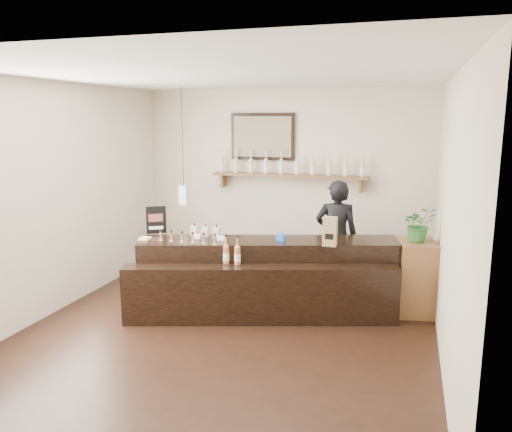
{
  "coord_description": "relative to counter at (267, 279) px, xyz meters",
  "views": [
    {
      "loc": [
        1.85,
        -5.03,
        2.35
      ],
      "look_at": [
        0.09,
        0.7,
        1.18
      ],
      "focal_mm": 35.0,
      "sensor_mm": 36.0,
      "label": 1
    }
  ],
  "objects": [
    {
      "name": "back_wall_decor",
      "position": [
        -0.42,
        1.79,
        1.34
      ],
      "size": [
        2.66,
        0.96,
        1.69
      ],
      "color": "brown",
      "rests_on": "ground"
    },
    {
      "name": "counter",
      "position": [
        0.0,
        0.0,
        0.0
      ],
      "size": [
        3.22,
        1.77,
        1.05
      ],
      "color": "black",
      "rests_on": "ground"
    },
    {
      "name": "room_shell",
      "position": [
        -0.26,
        -0.58,
        1.28
      ],
      "size": [
        5.0,
        5.0,
        5.0
      ],
      "color": "beige",
      "rests_on": "ground"
    },
    {
      "name": "ground",
      "position": [
        -0.26,
        -0.58,
        -0.42
      ],
      "size": [
        5.0,
        5.0,
        0.0
      ],
      "primitive_type": "plane",
      "color": "black",
      "rests_on": "ground"
    },
    {
      "name": "promo_sign",
      "position": [
        -1.5,
        0.02,
        0.65
      ],
      "size": [
        0.23,
        0.15,
        0.35
      ],
      "color": "black",
      "rests_on": "counter"
    },
    {
      "name": "side_cabinet",
      "position": [
        1.74,
        0.56,
        0.03
      ],
      "size": [
        0.56,
        0.69,
        0.89
      ],
      "color": "brown",
      "rests_on": "ground"
    },
    {
      "name": "potted_plant",
      "position": [
        1.74,
        0.56,
        0.69
      ],
      "size": [
        0.48,
        0.45,
        0.43
      ],
      "primitive_type": "imported",
      "rotation": [
        0.0,
        0.0,
        0.36
      ],
      "color": "#2A692B",
      "rests_on": "side_cabinet"
    },
    {
      "name": "tape_dispenser",
      "position": [
        0.14,
        0.11,
        0.51
      ],
      "size": [
        0.13,
        0.08,
        0.1
      ],
      "color": "blue",
      "rests_on": "counter"
    },
    {
      "name": "paper_bag",
      "position": [
        0.75,
        0.04,
        0.64
      ],
      "size": [
        0.16,
        0.12,
        0.34
      ],
      "color": "olive",
      "rests_on": "counter"
    },
    {
      "name": "shopkeeper",
      "position": [
        0.7,
        0.97,
        0.46
      ],
      "size": [
        0.69,
        0.49,
        1.76
      ],
      "primitive_type": "imported",
      "rotation": [
        0.0,
        0.0,
        3.25
      ],
      "color": "black",
      "rests_on": "ground"
    }
  ]
}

